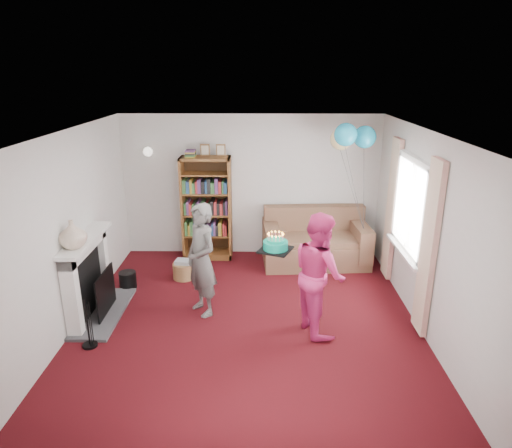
{
  "coord_description": "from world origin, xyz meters",
  "views": [
    {
      "loc": [
        0.18,
        -5.34,
        3.2
      ],
      "look_at": [
        0.11,
        0.6,
        1.19
      ],
      "focal_mm": 32.0,
      "sensor_mm": 36.0,
      "label": 1
    }
  ],
  "objects_px": {
    "sofa": "(315,243)",
    "birthday_cake": "(276,245)",
    "person_magenta": "(319,273)",
    "bookcase": "(207,209)",
    "person_striped": "(202,260)"
  },
  "relations": [
    {
      "from": "sofa",
      "to": "birthday_cake",
      "type": "xyz_separation_m",
      "value": [
        -0.76,
        -2.24,
        0.82
      ]
    },
    {
      "from": "sofa",
      "to": "person_magenta",
      "type": "relative_size",
      "value": 1.13
    },
    {
      "from": "person_striped",
      "to": "birthday_cake",
      "type": "bearing_deg",
      "value": 29.02
    },
    {
      "from": "person_magenta",
      "to": "birthday_cake",
      "type": "distance_m",
      "value": 0.67
    },
    {
      "from": "sofa",
      "to": "person_striped",
      "type": "relative_size",
      "value": 1.13
    },
    {
      "from": "bookcase",
      "to": "birthday_cake",
      "type": "relative_size",
      "value": 5.52
    },
    {
      "from": "bookcase",
      "to": "sofa",
      "type": "height_order",
      "value": "bookcase"
    },
    {
      "from": "bookcase",
      "to": "sofa",
      "type": "xyz_separation_m",
      "value": [
        1.89,
        -0.23,
        -0.54
      ]
    },
    {
      "from": "birthday_cake",
      "to": "sofa",
      "type": "bearing_deg",
      "value": 71.28
    },
    {
      "from": "sofa",
      "to": "person_striped",
      "type": "height_order",
      "value": "person_striped"
    },
    {
      "from": "person_magenta",
      "to": "sofa",
      "type": "bearing_deg",
      "value": -22.85
    },
    {
      "from": "bookcase",
      "to": "person_magenta",
      "type": "height_order",
      "value": "bookcase"
    },
    {
      "from": "sofa",
      "to": "person_striped",
      "type": "bearing_deg",
      "value": -137.69
    },
    {
      "from": "sofa",
      "to": "birthday_cake",
      "type": "relative_size",
      "value": 4.85
    },
    {
      "from": "person_striped",
      "to": "birthday_cake",
      "type": "height_order",
      "value": "person_striped"
    }
  ]
}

